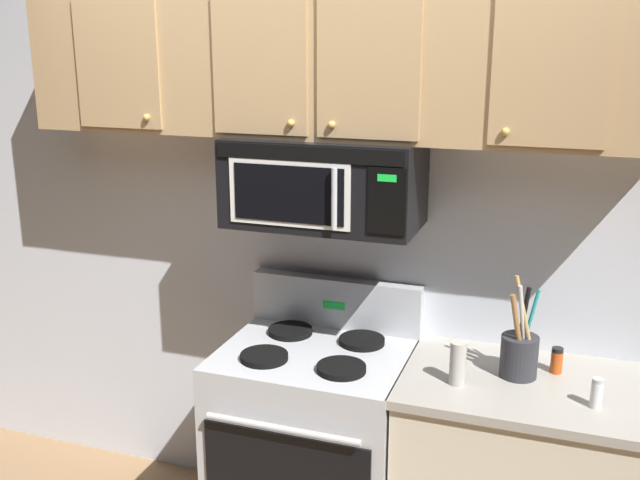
# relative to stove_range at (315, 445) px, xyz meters

# --- Properties ---
(back_wall) EXTENTS (5.20, 0.10, 2.70)m
(back_wall) POSITION_rel_stove_range_xyz_m (0.00, 0.37, 0.88)
(back_wall) COLOR silver
(back_wall) RESTS_ON ground_plane
(stove_range) EXTENTS (0.76, 0.69, 1.12)m
(stove_range) POSITION_rel_stove_range_xyz_m (0.00, 0.00, 0.00)
(stove_range) COLOR #B7BABF
(stove_range) RESTS_ON ground_plane
(over_range_microwave) EXTENTS (0.76, 0.43, 0.35)m
(over_range_microwave) POSITION_rel_stove_range_xyz_m (-0.00, 0.12, 1.11)
(over_range_microwave) COLOR black
(upper_cabinets) EXTENTS (2.50, 0.36, 0.55)m
(upper_cabinets) POSITION_rel_stove_range_xyz_m (-0.00, 0.15, 1.56)
(upper_cabinets) COLOR tan
(utensil_crock_charcoal) EXTENTS (0.14, 0.14, 0.40)m
(utensil_crock_charcoal) POSITION_rel_stove_range_xyz_m (0.80, 0.04, 0.53)
(utensil_crock_charcoal) COLOR #2D2D33
(utensil_crock_charcoal) RESTS_ON counter_segment
(salt_shaker) EXTENTS (0.04, 0.04, 0.11)m
(salt_shaker) POSITION_rel_stove_range_xyz_m (1.07, -0.12, 0.49)
(salt_shaker) COLOR white
(salt_shaker) RESTS_ON counter_segment
(pepper_mill) EXTENTS (0.06, 0.06, 0.16)m
(pepper_mill) POSITION_rel_stove_range_xyz_m (0.59, -0.10, 0.51)
(pepper_mill) COLOR #B7B2A8
(pepper_mill) RESTS_ON counter_segment
(spice_jar) EXTENTS (0.05, 0.05, 0.10)m
(spice_jar) POSITION_rel_stove_range_xyz_m (0.93, 0.12, 0.48)
(spice_jar) COLOR #C64C19
(spice_jar) RESTS_ON counter_segment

